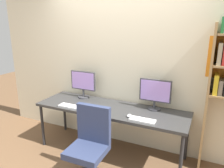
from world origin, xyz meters
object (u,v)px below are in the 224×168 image
monitor_left (83,83)px  coffee_mug (84,108)px  computer_mouse (129,116)px  keyboard_right (142,120)px  office_chair (89,153)px  keyboard_left (70,106)px  desk (111,111)px  monitor_right (155,93)px

monitor_left → coffee_mug: size_ratio=4.22×
monitor_left → computer_mouse: bearing=-22.5°
keyboard_right → office_chair: bearing=-137.2°
keyboard_right → coffee_mug: bearing=-177.9°
keyboard_left → coffee_mug: (0.27, -0.03, 0.04)m
monitor_left → coffee_mug: (0.31, -0.47, -0.21)m
desk → monitor_right: monitor_right is taller
monitor_right → computer_mouse: monitor_right is taller
office_chair → coffee_mug: (-0.34, 0.44, 0.38)m
desk → computer_mouse: 0.41m
desk → keyboard_left: keyboard_left is taller
keyboard_left → coffee_mug: size_ratio=3.29×
desk → keyboard_left: (-0.56, -0.23, 0.06)m
coffee_mug → monitor_right: bearing=28.0°
monitor_left → monitor_right: size_ratio=0.99×
keyboard_left → keyboard_right: 1.12m
keyboard_left → coffee_mug: bearing=-6.7°
computer_mouse → keyboard_left: bearing=-177.3°
keyboard_left → coffee_mug: 0.27m
monitor_left → monitor_right: (1.20, 0.00, -0.01)m
monitor_right → desk: bearing=-160.5°
keyboard_left → computer_mouse: 0.92m
monitor_right → keyboard_right: (-0.04, -0.44, -0.24)m
keyboard_left → monitor_right: bearing=20.9°
office_chair → keyboard_left: size_ratio=2.84×
computer_mouse → coffee_mug: (-0.65, -0.08, 0.03)m
office_chair → coffee_mug: office_chair is taller
monitor_left → monitor_right: monitor_left is taller
desk → keyboard_right: keyboard_right is taller
office_chair → coffee_mug: 0.68m
desk → keyboard_right: 0.61m
computer_mouse → coffee_mug: bearing=-173.4°
desk → monitor_right: bearing=19.5°
keyboard_right → coffee_mug: (-0.85, -0.03, 0.04)m
monitor_left → monitor_right: 1.20m
desk → office_chair: bearing=-86.3°
desk → coffee_mug: 0.40m
monitor_right → computer_mouse: size_ratio=4.72×
office_chair → monitor_right: size_ratio=2.18×
desk → computer_mouse: computer_mouse is taller
office_chair → monitor_right: 1.22m
monitor_left → computer_mouse: size_ratio=4.66×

